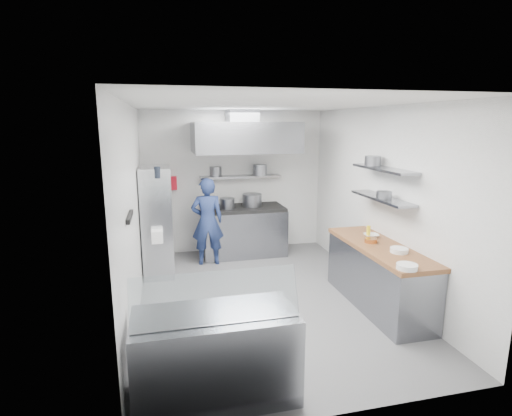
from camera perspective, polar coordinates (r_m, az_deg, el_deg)
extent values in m
plane|color=#525255|center=(6.09, 1.33, -12.75)|extent=(5.00, 5.00, 0.00)
plane|color=silver|center=(5.54, 1.48, 14.59)|extent=(5.00, 5.00, 0.00)
cube|color=white|center=(8.06, -3.12, 3.78)|extent=(3.60, 2.80, 0.02)
cube|color=white|center=(3.38, 12.32, -8.18)|extent=(3.60, 2.80, 0.02)
cube|color=white|center=(5.48, -17.11, -0.64)|extent=(2.80, 5.00, 0.02)
cube|color=white|center=(6.34, 17.34, 1.01)|extent=(2.80, 5.00, 0.02)
cube|color=gray|center=(7.88, -1.81, -3.45)|extent=(1.60, 0.80, 0.90)
cube|color=black|center=(7.77, -1.83, -0.03)|extent=(1.57, 0.78, 0.06)
cylinder|color=slate|center=(7.61, -4.17, 0.68)|extent=(0.29, 0.29, 0.20)
cylinder|color=slate|center=(7.82, -0.56, 1.16)|extent=(0.38, 0.38, 0.24)
cube|color=gray|center=(7.90, -2.21, 4.51)|extent=(1.60, 0.30, 0.04)
cylinder|color=slate|center=(7.93, -5.78, 5.28)|extent=(0.23, 0.23, 0.18)
cylinder|color=slate|center=(7.84, 0.59, 5.42)|extent=(0.27, 0.27, 0.22)
cube|color=gray|center=(7.43, -1.63, 10.07)|extent=(1.90, 1.15, 0.55)
cube|color=slate|center=(7.65, -1.99, 12.97)|extent=(0.55, 0.55, 0.24)
cube|color=red|center=(7.87, -12.05, 3.49)|extent=(0.22, 0.10, 0.26)
imported|color=navy|center=(7.31, -6.96, -1.93)|extent=(0.62, 0.44, 1.60)
cube|color=silver|center=(7.00, -13.95, -1.78)|extent=(0.50, 0.90, 1.85)
cube|color=white|center=(6.52, -13.92, -3.93)|extent=(0.17, 0.22, 0.20)
cube|color=yellow|center=(6.84, -14.11, 1.11)|extent=(0.14, 0.18, 0.16)
cylinder|color=black|center=(6.43, -13.92, 4.95)|extent=(0.10, 0.10, 0.18)
cube|color=black|center=(4.57, -17.59, -1.19)|extent=(0.04, 0.55, 0.05)
cube|color=gray|center=(5.95, 17.01, -9.52)|extent=(0.62, 2.00, 0.84)
cube|color=brown|center=(5.81, 17.28, -5.37)|extent=(0.65, 2.04, 0.06)
cylinder|color=white|center=(4.97, 20.76, -7.84)|extent=(0.24, 0.24, 0.06)
cylinder|color=white|center=(5.55, 19.77, -5.70)|extent=(0.23, 0.23, 0.06)
cylinder|color=#BF7336|center=(5.88, 16.07, -4.48)|extent=(0.17, 0.17, 0.06)
cylinder|color=yellow|center=(6.09, 15.76, -3.30)|extent=(0.06, 0.06, 0.18)
imported|color=white|center=(6.14, 16.14, -3.82)|extent=(0.25, 0.25, 0.05)
cube|color=gray|center=(5.99, 17.53, 1.35)|extent=(0.30, 1.30, 0.04)
cube|color=gray|center=(5.93, 17.78, 5.34)|extent=(0.30, 1.30, 0.04)
cylinder|color=slate|center=(5.86, 17.84, 1.80)|extent=(0.21, 0.21, 0.10)
cylinder|color=slate|center=(6.17, 16.35, 6.51)|extent=(0.23, 0.23, 0.14)
cube|color=gray|center=(3.99, -5.75, -20.27)|extent=(1.50, 0.70, 0.85)
cube|color=silver|center=(3.57, -5.71, -12.51)|extent=(1.47, 0.19, 0.42)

